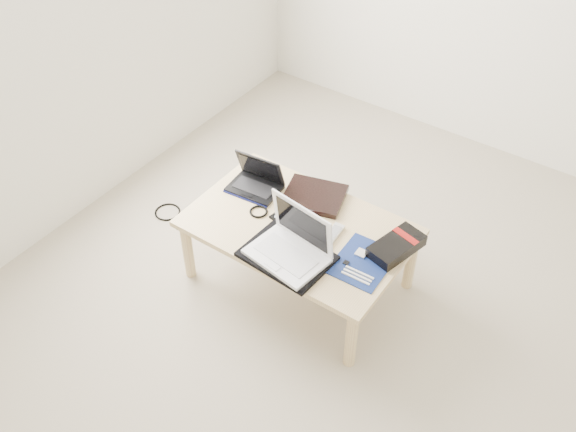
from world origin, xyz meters
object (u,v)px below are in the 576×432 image
Objects in this scene: coffee_table at (299,232)px; gpu_box at (396,246)px; netbook at (256,182)px; white_laptop at (292,245)px.

gpu_box is at bearing 14.00° from coffee_table.
coffee_table is 3.58× the size of gpu_box.
netbook is at bearing 162.02° from coffee_table.
gpu_box is at bearing 0.39° from netbook.
gpu_box is (0.48, 0.12, 0.08)m from coffee_table.
white_laptop is 1.26× the size of gpu_box.
white_laptop is at bearing -141.06° from gpu_box.
white_laptop reaches higher than coffee_table.
white_laptop reaches higher than netbook.
gpu_box is at bearing 38.94° from white_laptop.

